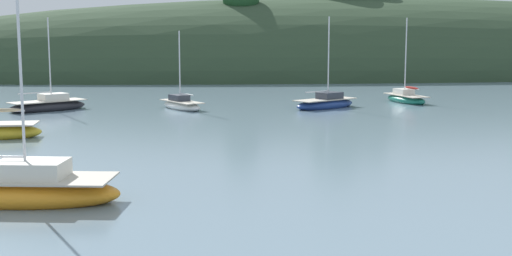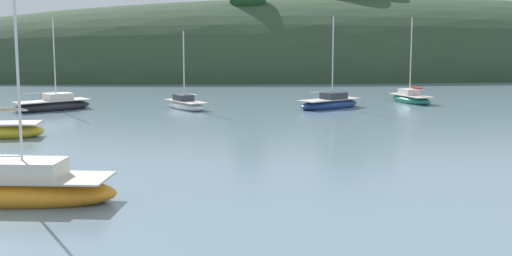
{
  "view_description": "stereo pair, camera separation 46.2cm",
  "coord_description": "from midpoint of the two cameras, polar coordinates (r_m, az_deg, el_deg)",
  "views": [
    {
      "loc": [
        -4.01,
        -9.19,
        5.34
      ],
      "look_at": [
        0.0,
        20.0,
        1.2
      ],
      "focal_mm": 46.62,
      "sensor_mm": 36.0,
      "label": 1
    },
    {
      "loc": [
        -3.55,
        -9.25,
        5.34
      ],
      "look_at": [
        0.0,
        20.0,
        1.2
      ],
      "focal_mm": 46.62,
      "sensor_mm": 36.0,
      "label": 2
    }
  ],
  "objects": [
    {
      "name": "sailboat_red_portside",
      "position": [
        49.09,
        6.62,
        2.11
      ],
      "size": [
        5.64,
        4.48,
        6.86
      ],
      "color": "navy",
      "rests_on": "ground"
    },
    {
      "name": "sailboat_black_sloop",
      "position": [
        48.58,
        -5.79,
        2.01
      ],
      "size": [
        3.51,
        4.95,
        5.79
      ],
      "color": "white",
      "rests_on": "ground"
    },
    {
      "name": "sailboat_yellow_far",
      "position": [
        54.19,
        13.39,
        2.48
      ],
      "size": [
        2.54,
        5.2,
        6.84
      ],
      "color": "#196B56",
      "rests_on": "ground"
    },
    {
      "name": "far_shoreline_hill",
      "position": [
        93.51,
        11.09,
        4.63
      ],
      "size": [
        150.0,
        36.0,
        24.28
      ],
      "color": "#2D422B",
      "rests_on": "ground"
    },
    {
      "name": "sailboat_grey_yawl",
      "position": [
        22.81,
        -19.44,
        -4.95
      ],
      "size": [
        7.07,
        3.46,
        9.64
      ],
      "color": "orange",
      "rests_on": "ground"
    },
    {
      "name": "sailboat_orange_cutter",
      "position": [
        49.62,
        -16.76,
        1.89
      ],
      "size": [
        5.8,
        4.94,
        6.76
      ],
      "color": "#232328",
      "rests_on": "ground"
    }
  ]
}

